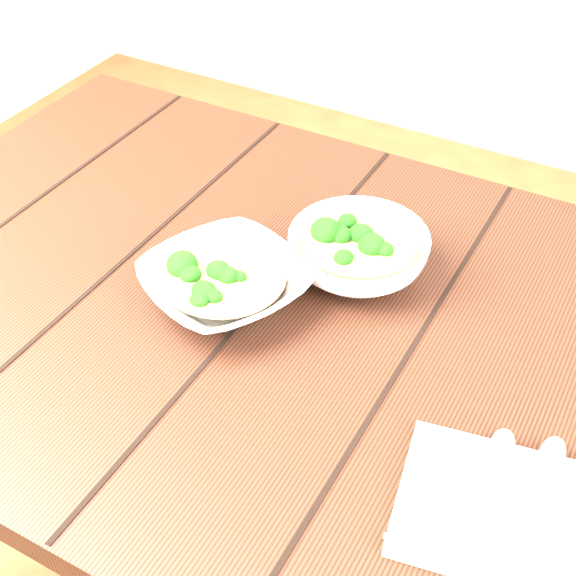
# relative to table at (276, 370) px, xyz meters

# --- Properties ---
(table) EXTENTS (1.20, 0.80, 0.75)m
(table) POSITION_rel_table_xyz_m (0.00, 0.00, 0.00)
(table) COLOR black
(table) RESTS_ON ground
(soup_bowl_front) EXTENTS (0.26, 0.26, 0.05)m
(soup_bowl_front) POSITION_rel_table_xyz_m (-0.06, -0.02, 0.15)
(soup_bowl_front) COLOR silver
(soup_bowl_front) RESTS_ON table
(soup_bowl_back) EXTENTS (0.19, 0.19, 0.07)m
(soup_bowl_back) POSITION_rel_table_xyz_m (0.06, 0.11, 0.15)
(soup_bowl_back) COLOR silver
(soup_bowl_back) RESTS_ON table
(trivet) EXTENTS (0.12, 0.12, 0.03)m
(trivet) POSITION_rel_table_xyz_m (-0.04, 0.03, 0.13)
(trivet) COLOR black
(trivet) RESTS_ON table
(napkin) EXTENTS (0.22, 0.19, 0.01)m
(napkin) POSITION_rel_table_xyz_m (0.34, -0.16, 0.13)
(napkin) COLOR beige
(napkin) RESTS_ON table
(spoon_left) EXTENTS (0.03, 0.16, 0.01)m
(spoon_left) POSITION_rel_table_xyz_m (0.32, -0.12, 0.13)
(spoon_left) COLOR #B2AC9D
(spoon_left) RESTS_ON napkin
(spoon_right) EXTENTS (0.03, 0.16, 0.01)m
(spoon_right) POSITION_rel_table_xyz_m (0.36, -0.11, 0.13)
(spoon_right) COLOR #B2AC9D
(spoon_right) RESTS_ON napkin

